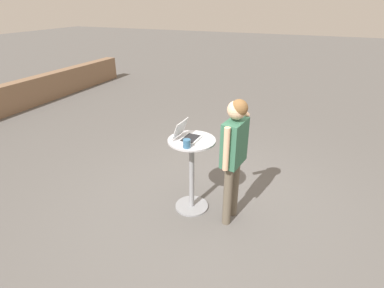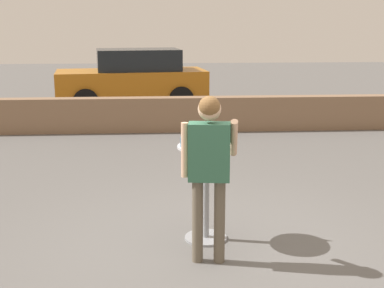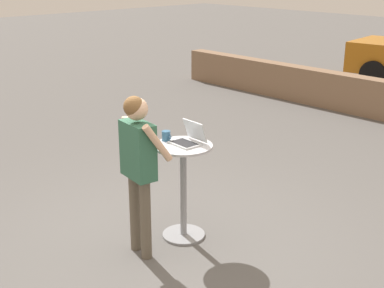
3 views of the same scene
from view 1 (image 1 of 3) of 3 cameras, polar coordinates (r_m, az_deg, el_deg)
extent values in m
plane|color=#5B5956|center=(4.37, 3.73, -12.07)|extent=(50.00, 50.00, 0.00)
cylinder|color=gray|center=(4.38, -0.05, -11.69)|extent=(0.47, 0.47, 0.03)
cylinder|color=gray|center=(4.09, -0.05, -5.92)|extent=(0.07, 0.07, 1.01)
cylinder|color=#B7B7BC|center=(3.84, -0.06, 0.67)|extent=(0.62, 0.62, 0.02)
cube|color=silver|center=(3.84, -0.31, 1.01)|extent=(0.32, 0.23, 0.02)
cube|color=black|center=(3.83, -0.31, 1.14)|extent=(0.28, 0.18, 0.00)
cube|color=silver|center=(3.85, -2.25, 2.96)|extent=(0.31, 0.10, 0.22)
cube|color=white|center=(3.85, -2.17, 2.98)|extent=(0.29, 0.08, 0.19)
cylinder|color=#336084|center=(3.61, -1.01, 0.09)|extent=(0.09, 0.09, 0.11)
torus|color=#336084|center=(3.66, -0.62, 0.50)|extent=(0.05, 0.01, 0.05)
cylinder|color=brown|center=(3.89, 6.79, -9.83)|extent=(0.11, 0.11, 0.85)
cylinder|color=brown|center=(4.05, 8.09, -8.24)|extent=(0.11, 0.11, 0.85)
cube|color=#33664C|center=(3.62, 8.09, 0.23)|extent=(0.42, 0.25, 0.56)
sphere|color=#DBAD89|center=(3.46, 8.51, 6.43)|extent=(0.22, 0.22, 0.22)
sphere|color=brown|center=(3.44, 8.97, 6.78)|extent=(0.20, 0.20, 0.20)
cylinder|color=#DBAD89|center=(3.41, 6.55, -1.01)|extent=(0.07, 0.07, 0.53)
cylinder|color=#DBAD89|center=(3.79, 8.48, 3.46)|extent=(0.11, 0.32, 0.41)
camera|label=2|loc=(4.94, 79.51, 1.00)|focal=50.00mm
camera|label=3|loc=(7.43, 43.38, 20.86)|focal=50.00mm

